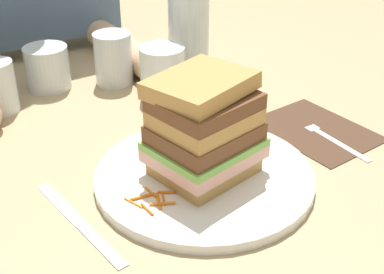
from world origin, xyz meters
The scene contains 27 objects.
ground_plane centered at (0.00, 0.00, 0.00)m, with size 3.00×3.00×0.00m, color tan.
main_plate centered at (0.01, -0.01, 0.01)m, with size 0.30×0.30×0.01m, color white.
sandwich centered at (0.01, -0.01, 0.08)m, with size 0.15×0.14×0.14m.
carrot_shred_0 centered at (-0.10, -0.02, 0.02)m, with size 0.00×0.00×0.03m, color orange.
carrot_shred_1 centered at (-0.06, -0.02, 0.02)m, with size 0.00×0.00×0.02m, color orange.
carrot_shred_2 centered at (-0.07, -0.01, 0.02)m, with size 0.00×0.00×0.02m, color orange.
carrot_shred_3 centered at (-0.09, -0.04, 0.02)m, with size 0.00×0.00×0.03m, color orange.
carrot_shred_4 centered at (-0.07, -0.03, 0.02)m, with size 0.00×0.00×0.03m, color orange.
carrot_shred_5 centered at (-0.07, -0.04, 0.02)m, with size 0.00×0.00×0.03m, color orange.
carrot_shred_6 centered at (-0.09, -0.02, 0.02)m, with size 0.00×0.00×0.03m, color orange.
carrot_shred_7 centered at (-0.08, -0.03, 0.02)m, with size 0.00×0.00×0.03m, color orange.
carrot_shred_8 centered at (0.09, 0.02, 0.02)m, with size 0.00×0.00×0.03m, color orange.
carrot_shred_9 centered at (0.10, 0.00, 0.02)m, with size 0.00×0.00×0.02m, color orange.
carrot_shred_10 centered at (0.10, -0.01, 0.02)m, with size 0.00×0.00×0.03m, color orange.
carrot_shred_11 centered at (0.11, 0.01, 0.02)m, with size 0.00×0.00×0.02m, color orange.
carrot_shred_12 centered at (0.10, 0.01, 0.02)m, with size 0.00×0.00×0.03m, color orange.
carrot_shred_13 centered at (0.10, 0.03, 0.02)m, with size 0.00×0.00×0.03m, color orange.
carrot_shred_14 centered at (0.09, 0.03, 0.02)m, with size 0.00×0.00×0.02m, color orange.
carrot_shred_15 centered at (0.10, 0.02, 0.02)m, with size 0.00×0.00×0.02m, color orange.
carrot_shred_16 centered at (0.10, 0.02, 0.02)m, with size 0.00×0.00×0.02m, color orange.
napkin_dark centered at (0.24, 0.01, 0.00)m, with size 0.14×0.18×0.00m, color #4C3323.
fork centered at (0.24, -0.02, 0.00)m, with size 0.02×0.17×0.00m.
knife centered at (-0.17, -0.01, 0.00)m, with size 0.04×0.20×0.00m.
juice_glass centered at (0.10, 0.25, 0.04)m, with size 0.08×0.08×0.09m.
water_bottle centered at (0.19, 0.31, 0.14)m, with size 0.08×0.08×0.30m.
empty_tumbler_0 centered at (-0.06, 0.40, 0.04)m, with size 0.08×0.08×0.08m, color silver.
empty_tumbler_2 centered at (0.05, 0.35, 0.05)m, with size 0.07×0.07×0.10m, color silver.
Camera 1 is at (-0.33, -0.49, 0.41)m, focal length 49.25 mm.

